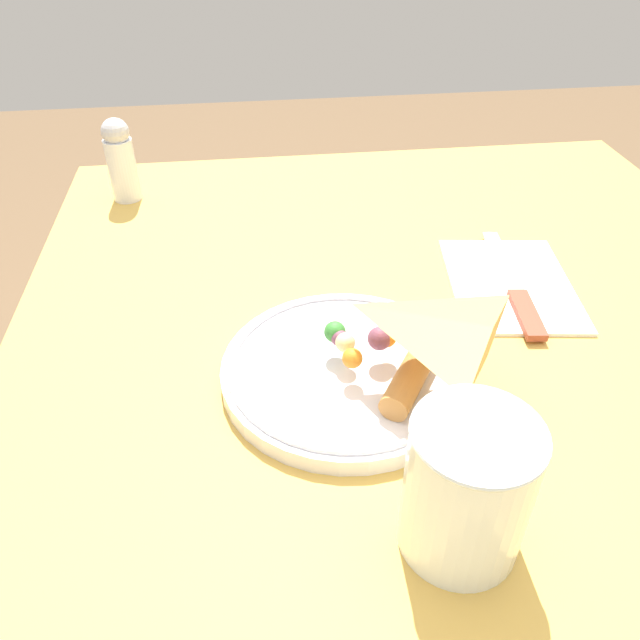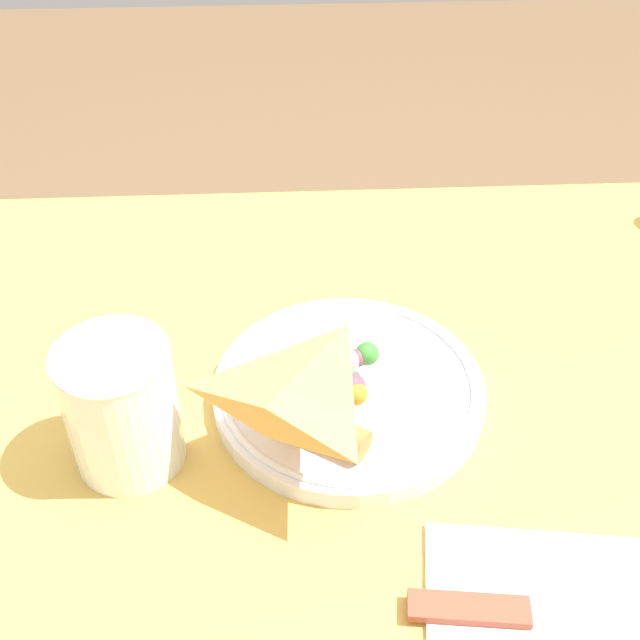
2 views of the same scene
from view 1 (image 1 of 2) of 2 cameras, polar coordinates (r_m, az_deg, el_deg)
dining_table at (r=0.63m, az=10.70°, el=-12.87°), size 1.04×0.81×0.71m
plate_pizza at (r=0.54m, az=2.65°, el=-4.30°), size 0.22×0.22×0.05m
milk_glass at (r=0.42m, az=13.23°, el=-14.97°), size 0.08×0.08×0.10m
napkin_folded at (r=0.69m, az=16.97°, el=3.20°), size 0.19×0.15×0.00m
butter_knife at (r=0.68m, az=17.25°, el=3.04°), size 0.21×0.04×0.01m
salt_shaker at (r=0.86m, az=-17.76°, el=13.80°), size 0.04×0.04×0.11m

